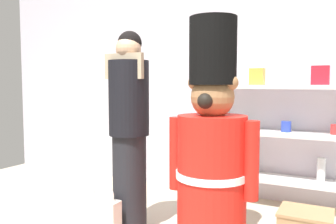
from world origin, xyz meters
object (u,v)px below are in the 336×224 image
merchandise_shelf (287,130)px  teddy_bear_guard (212,155)px  shopping_bag (104,219)px  person_shopper (129,129)px

merchandise_shelf → teddy_bear_guard: (-0.33, -1.18, -0.07)m
teddy_bear_guard → shopping_bag: bearing=-164.0°
merchandise_shelf → shopping_bag: merchandise_shelf is taller
merchandise_shelf → shopping_bag: (-1.12, -1.41, -0.60)m
merchandise_shelf → person_shopper: size_ratio=0.93×
merchandise_shelf → shopping_bag: size_ratio=3.33×
merchandise_shelf → person_shopper: person_shopper is taller
merchandise_shelf → person_shopper: (-1.04, -1.17, 0.08)m
person_shopper → merchandise_shelf: bearing=48.3°
person_shopper → shopping_bag: (-0.08, -0.24, -0.68)m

